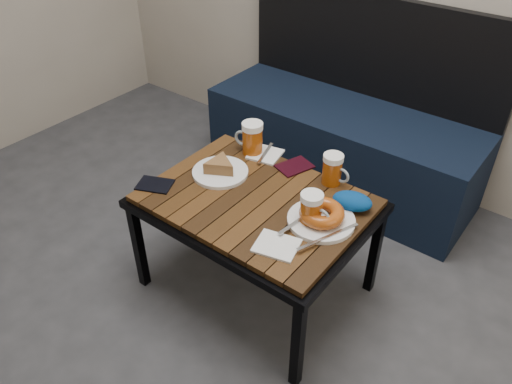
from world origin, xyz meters
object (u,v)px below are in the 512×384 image
Objects in this scene: plate_pie at (220,169)px; plate_bagel at (321,216)px; beer_mug_left at (252,138)px; cafe_table at (256,207)px; passport_burgundy at (294,166)px; beer_mug_centre at (333,169)px; knit_pouch at (352,201)px; bench at (344,138)px; passport_navy at (155,185)px; beer_mug_right at (312,209)px.

plate_pie is 0.73× the size of plate_bagel.
beer_mug_left is 0.46× the size of plate_bagel.
plate_bagel is at bearing 6.06° from cafe_table.
passport_burgundy is at bearing 46.48° from plate_pie.
knit_pouch is (0.14, -0.09, -0.03)m from beer_mug_centre.
plate_pie is 0.30m from passport_burgundy.
plate_bagel is (0.09, -0.23, -0.04)m from beer_mug_centre.
knit_pouch is at bearing 162.27° from beer_mug_left.
plate_pie is at bearing -166.58° from knit_pouch.
cafe_table is at bearing -83.07° from bench.
plate_bagel is at bearing -21.04° from passport_burgundy.
bench reaches higher than plate_bagel.
beer_mug_centre is at bearing 18.93° from passport_burgundy.
cafe_table is 0.40m from passport_navy.
plate_bagel is at bearing -108.63° from knit_pouch.
passport_navy is at bearing -163.38° from beer_mug_right.
passport_burgundy is 0.33m from knit_pouch.
beer_mug_left reaches higher than beer_mug_right.
beer_mug_left is at bearing -154.95° from passport_burgundy.
knit_pouch is (0.52, 0.12, 0.01)m from plate_pie.
cafe_table is at bearing -69.81° from passport_burgundy.
cafe_table is 0.36m from knit_pouch.
beer_mug_right reaches higher than passport_navy.
cafe_table is 0.33m from beer_mug_centre.
knit_pouch is at bearing -60.09° from bench.
bench is 0.72m from beer_mug_left.
beer_mug_centre is (0.38, 0.02, -0.01)m from beer_mug_left.
passport_burgundy is at bearing 90.41° from cafe_table.
knit_pouch reaches higher than passport_burgundy.
bench is 10.56× the size of passport_navy.
beer_mug_left is 0.51m from beer_mug_right.
knit_pouch is (0.67, 0.34, 0.03)m from passport_navy.
plate_bagel is (0.38, -0.87, 0.23)m from bench.
plate_pie is at bearing -113.74° from passport_burgundy.
plate_bagel is at bearing 83.78° from passport_navy.
cafe_table is 0.34m from beer_mug_left.
plate_bagel reaches higher than cafe_table.
beer_mug_right is at bearing -0.22° from cafe_table.
beer_mug_right reaches higher than plate_bagel.
beer_mug_centre is 0.69m from passport_navy.
beer_mug_left is 0.64× the size of plate_pie.
beer_mug_centre reaches higher than passport_burgundy.
beer_mug_centre is at bearing 56.04° from cafe_table.
beer_mug_right is 0.41× the size of plate_bagel.
plate_pie reaches higher than passport_navy.
plate_pie is (-0.21, 0.04, 0.07)m from cafe_table.
plate_pie is 0.54m from knit_pouch.
passport_navy is at bearing 60.45° from beer_mug_left.
bench reaches higher than knit_pouch.
plate_bagel is 0.14m from knit_pouch.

